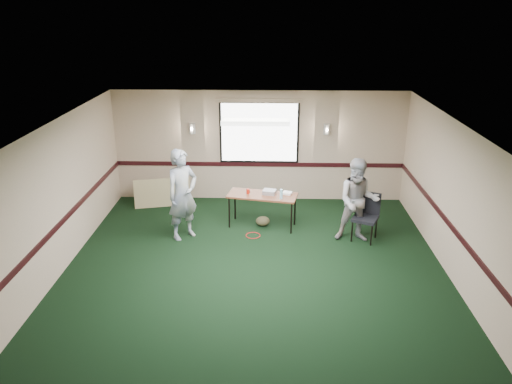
{
  "coord_description": "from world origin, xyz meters",
  "views": [
    {
      "loc": [
        0.26,
        -7.64,
        4.62
      ],
      "look_at": [
        0.0,
        1.3,
        1.2
      ],
      "focal_mm": 35.0,
      "sensor_mm": 36.0,
      "label": 1
    }
  ],
  "objects_px": {
    "projector": "(269,192)",
    "person_right": "(358,201)",
    "conference_chair": "(367,213)",
    "person_left": "(183,195)",
    "folding_table": "(262,197)"
  },
  "relations": [
    {
      "from": "conference_chair",
      "to": "person_left",
      "type": "height_order",
      "value": "person_left"
    },
    {
      "from": "projector",
      "to": "person_right",
      "type": "relative_size",
      "value": 0.16
    },
    {
      "from": "projector",
      "to": "person_right",
      "type": "height_order",
      "value": "person_right"
    },
    {
      "from": "person_left",
      "to": "folding_table",
      "type": "bearing_deg",
      "value": -23.45
    },
    {
      "from": "projector",
      "to": "conference_chair",
      "type": "xyz_separation_m",
      "value": [
        2.0,
        -0.57,
        -0.22
      ]
    },
    {
      "from": "conference_chair",
      "to": "person_left",
      "type": "xyz_separation_m",
      "value": [
        -3.77,
        -0.07,
        0.38
      ]
    },
    {
      "from": "conference_chair",
      "to": "person_right",
      "type": "xyz_separation_m",
      "value": [
        -0.22,
        -0.11,
        0.3
      ]
    },
    {
      "from": "conference_chair",
      "to": "person_left",
      "type": "bearing_deg",
      "value": -154.32
    },
    {
      "from": "projector",
      "to": "folding_table",
      "type": "bearing_deg",
      "value": -151.4
    },
    {
      "from": "conference_chair",
      "to": "projector",
      "type": "bearing_deg",
      "value": -171.13
    },
    {
      "from": "projector",
      "to": "conference_chair",
      "type": "height_order",
      "value": "conference_chair"
    },
    {
      "from": "person_left",
      "to": "person_right",
      "type": "relative_size",
      "value": 1.09
    },
    {
      "from": "person_left",
      "to": "conference_chair",
      "type": "bearing_deg",
      "value": -42.45
    },
    {
      "from": "folding_table",
      "to": "person_right",
      "type": "height_order",
      "value": "person_right"
    },
    {
      "from": "projector",
      "to": "person_right",
      "type": "bearing_deg",
      "value": -8.43
    }
  ]
}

